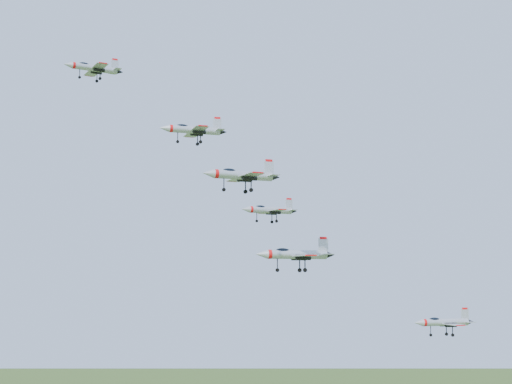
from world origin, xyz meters
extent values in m
cylinder|color=#ADB1BA|center=(-23.76, 9.18, 164.69)|extent=(7.95, 3.26, 1.15)
cone|color=#ADB1BA|center=(-28.34, 7.89, 164.69)|extent=(1.84, 1.53, 1.15)
cone|color=black|center=(-19.34, 10.43, 164.69)|extent=(1.45, 1.27, 0.97)
ellipsoid|color=black|center=(-25.63, 8.66, 165.12)|extent=(2.09, 1.32, 0.73)
cube|color=#ADB1BA|center=(-22.92, 6.85, 164.47)|extent=(3.00, 4.29, 0.12)
cube|color=#ADB1BA|center=(-24.26, 11.61, 164.47)|extent=(3.00, 4.29, 0.12)
cube|color=#ADB1BA|center=(-20.28, 10.16, 165.88)|extent=(1.30, 0.46, 1.85)
cube|color=red|center=(-20.28, 10.16, 166.85)|extent=(0.97, 0.38, 0.31)
cylinder|color=#ADB1BA|center=(-6.80, 2.81, 153.10)|extent=(8.89, 2.14, 1.27)
cone|color=#ADB1BA|center=(-12.06, 2.28, 153.10)|extent=(1.88, 1.44, 1.27)
cone|color=black|center=(-1.73, 3.32, 153.10)|extent=(1.47, 1.21, 1.08)
ellipsoid|color=black|center=(-8.94, 2.59, 153.58)|extent=(2.23, 1.13, 0.81)
cube|color=#ADB1BA|center=(-6.33, 0.10, 152.85)|extent=(2.67, 4.51, 0.14)
cube|color=#ADB1BA|center=(-6.88, 5.56, 152.85)|extent=(2.67, 4.51, 0.14)
cube|color=#ADB1BA|center=(-2.81, 3.21, 154.42)|extent=(1.47, 0.26, 2.06)
cube|color=red|center=(-2.81, 3.21, 155.50)|extent=(1.09, 0.24, 0.34)
cylinder|color=#ADB1BA|center=(-2.68, -18.07, 142.49)|extent=(8.85, 2.73, 1.27)
cone|color=#ADB1BA|center=(-7.87, -18.96, 142.49)|extent=(1.94, 1.54, 1.27)
cone|color=black|center=(2.31, -17.22, 142.49)|extent=(1.53, 1.29, 1.08)
ellipsoid|color=black|center=(-4.79, -18.44, 142.97)|extent=(2.26, 1.26, 0.80)
cube|color=#ADB1BA|center=(-2.03, -20.73, 142.25)|extent=(2.93, 4.60, 0.14)
cube|color=#ADB1BA|center=(-2.95, -15.35, 142.25)|extent=(2.93, 4.60, 0.14)
cube|color=#ADB1BA|center=(1.25, -17.40, 143.80)|extent=(1.46, 0.36, 2.04)
cube|color=red|center=(1.25, -17.40, 144.88)|extent=(1.08, 0.32, 0.34)
cylinder|color=#ADB1BA|center=(6.24, 1.52, 139.47)|extent=(7.79, 2.48, 1.11)
cone|color=#ADB1BA|center=(1.68, 0.69, 139.47)|extent=(1.72, 1.37, 1.11)
cone|color=black|center=(10.63, 2.32, 139.47)|extent=(1.35, 1.15, 0.95)
ellipsoid|color=black|center=(4.38, 1.18, 139.89)|extent=(2.00, 1.13, 0.71)
cube|color=#ADB1BA|center=(6.84, -0.81, 139.26)|extent=(2.62, 4.07, 0.12)
cube|color=#ADB1BA|center=(5.98, 3.91, 139.26)|extent=(2.62, 4.07, 0.12)
cube|color=#ADB1BA|center=(9.70, 2.15, 140.63)|extent=(1.28, 0.33, 1.80)
cube|color=red|center=(9.70, 2.15, 141.57)|extent=(0.95, 0.29, 0.30)
cylinder|color=#ADB1BA|center=(7.74, -9.36, 131.59)|extent=(9.76, 2.05, 1.40)
cone|color=#ADB1BA|center=(1.94, -9.75, 131.59)|extent=(2.03, 1.53, 1.40)
cone|color=black|center=(13.32, -8.98, 131.59)|extent=(1.58, 1.29, 1.19)
ellipsoid|color=black|center=(5.38, -9.52, 132.12)|extent=(2.43, 1.16, 0.89)
cube|color=#ADB1BA|center=(8.16, -12.35, 131.32)|extent=(2.79, 4.89, 0.15)
cube|color=#ADB1BA|center=(7.75, -6.33, 131.32)|extent=(2.79, 4.89, 0.15)
cube|color=#ADB1BA|center=(12.14, -9.06, 133.04)|extent=(1.62, 0.24, 2.26)
cube|color=red|center=(12.14, -9.06, 134.23)|extent=(1.19, 0.23, 0.38)
cylinder|color=#ADB1BA|center=(35.01, -4.71, 120.53)|extent=(8.30, 1.43, 1.20)
cone|color=#ADB1BA|center=(30.04, -4.85, 120.53)|extent=(1.69, 1.24, 1.20)
cone|color=black|center=(39.79, -4.58, 120.53)|extent=(1.32, 1.05, 1.02)
ellipsoid|color=black|center=(32.99, -4.77, 120.98)|extent=(2.05, 0.92, 0.76)
cube|color=#ADB1BA|center=(35.26, -7.28, 120.30)|extent=(2.23, 4.10, 0.13)
cube|color=#ADB1BA|center=(35.12, -2.13, 120.30)|extent=(2.23, 4.10, 0.13)
cube|color=#ADB1BA|center=(38.78, -4.60, 121.77)|extent=(1.38, 0.15, 1.93)
cube|color=red|center=(38.78, -4.60, 122.78)|extent=(1.01, 0.16, 0.32)
camera|label=1|loc=(-23.36, -116.18, 128.17)|focal=50.00mm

